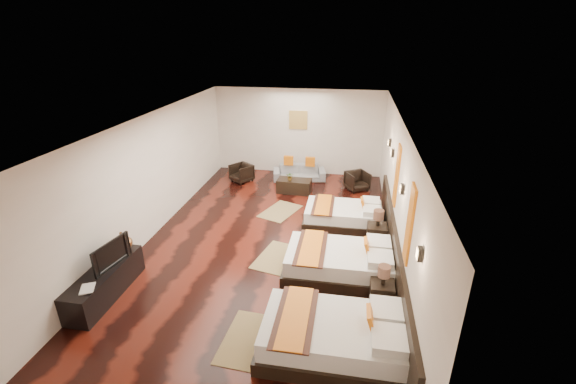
% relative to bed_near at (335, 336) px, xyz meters
% --- Properties ---
extents(floor, '(5.50, 9.50, 0.01)m').
position_rel_bed_near_xyz_m(floor, '(-1.70, 2.98, -0.29)').
color(floor, black).
rests_on(floor, ground).
extents(ceiling, '(5.50, 9.50, 0.01)m').
position_rel_bed_near_xyz_m(ceiling, '(-1.70, 2.98, 2.51)').
color(ceiling, white).
rests_on(ceiling, floor).
extents(back_wall, '(5.50, 0.01, 2.80)m').
position_rel_bed_near_xyz_m(back_wall, '(-1.70, 7.73, 1.11)').
color(back_wall, silver).
rests_on(back_wall, floor).
extents(left_wall, '(0.01, 9.50, 2.80)m').
position_rel_bed_near_xyz_m(left_wall, '(-4.45, 2.98, 1.11)').
color(left_wall, silver).
rests_on(left_wall, floor).
extents(right_wall, '(0.01, 9.50, 2.80)m').
position_rel_bed_near_xyz_m(right_wall, '(1.05, 2.98, 1.11)').
color(right_wall, silver).
rests_on(right_wall, floor).
extents(headboard_panel, '(0.08, 6.60, 0.90)m').
position_rel_bed_near_xyz_m(headboard_panel, '(1.01, 2.18, 0.16)').
color(headboard_panel, black).
rests_on(headboard_panel, floor).
extents(bed_near, '(2.21, 1.39, 0.84)m').
position_rel_bed_near_xyz_m(bed_near, '(0.00, 0.00, 0.00)').
color(bed_near, black).
rests_on(bed_near, floor).
extents(bed_mid, '(2.16, 1.36, 0.83)m').
position_rel_bed_near_xyz_m(bed_mid, '(-0.00, 2.01, -0.01)').
color(bed_mid, black).
rests_on(bed_mid, floor).
extents(bed_far, '(1.94, 1.22, 0.74)m').
position_rel_bed_near_xyz_m(bed_far, '(-0.00, 4.16, -0.04)').
color(bed_far, black).
rests_on(bed_far, floor).
extents(nightstand_a, '(0.41, 0.41, 0.81)m').
position_rel_bed_near_xyz_m(nightstand_a, '(0.75, 1.20, -0.00)').
color(nightstand_a, black).
rests_on(nightstand_a, floor).
extents(nightstand_b, '(0.44, 0.44, 0.86)m').
position_rel_bed_near_xyz_m(nightstand_b, '(0.75, 3.29, 0.01)').
color(nightstand_b, black).
rests_on(nightstand_b, floor).
extents(jute_mat_near, '(0.82, 1.24, 0.01)m').
position_rel_bed_near_xyz_m(jute_mat_near, '(-1.36, -0.00, -0.28)').
color(jute_mat_near, olive).
rests_on(jute_mat_near, floor).
extents(jute_mat_mid, '(1.01, 1.34, 0.01)m').
position_rel_bed_near_xyz_m(jute_mat_mid, '(-1.36, 2.38, -0.28)').
color(jute_mat_mid, olive).
rests_on(jute_mat_mid, floor).
extents(jute_mat_far, '(1.13, 1.39, 0.01)m').
position_rel_bed_near_xyz_m(jute_mat_far, '(-1.71, 4.61, -0.28)').
color(jute_mat_far, olive).
rests_on(jute_mat_far, floor).
extents(tv_console, '(0.50, 1.80, 0.55)m').
position_rel_bed_near_xyz_m(tv_console, '(-4.20, 0.63, -0.01)').
color(tv_console, black).
rests_on(tv_console, floor).
extents(tv, '(0.26, 0.87, 0.50)m').
position_rel_bed_near_xyz_m(tv, '(-4.15, 0.80, 0.51)').
color(tv, black).
rests_on(tv, tv_console).
extents(book, '(0.33, 0.36, 0.03)m').
position_rel_bed_near_xyz_m(book, '(-4.20, 0.03, 0.28)').
color(book, black).
rests_on(book, tv_console).
extents(figurine, '(0.38, 0.38, 0.38)m').
position_rel_bed_near_xyz_m(figurine, '(-4.20, 1.32, 0.45)').
color(figurine, brown).
rests_on(figurine, tv_console).
extents(sofa, '(1.74, 0.95, 0.48)m').
position_rel_bed_near_xyz_m(sofa, '(-1.55, 7.03, -0.05)').
color(sofa, gray).
rests_on(sofa, floor).
extents(armchair_left, '(0.85, 0.85, 0.56)m').
position_rel_bed_near_xyz_m(armchair_left, '(-3.35, 6.58, -0.01)').
color(armchair_left, black).
rests_on(armchair_left, floor).
extents(armchair_right, '(0.84, 0.85, 0.57)m').
position_rel_bed_near_xyz_m(armchair_right, '(0.30, 6.48, -0.00)').
color(armchair_right, black).
rests_on(armchair_right, floor).
extents(coffee_table, '(1.03, 0.55, 0.40)m').
position_rel_bed_near_xyz_m(coffee_table, '(-1.55, 5.98, -0.09)').
color(coffee_table, black).
rests_on(coffee_table, floor).
extents(table_plant, '(0.22, 0.19, 0.24)m').
position_rel_bed_near_xyz_m(table_plant, '(-1.67, 5.92, 0.23)').
color(table_plant, '#266020').
rests_on(table_plant, coffee_table).
extents(orange_panel_a, '(0.04, 0.40, 1.30)m').
position_rel_bed_near_xyz_m(orange_panel_a, '(1.03, 1.08, 1.41)').
color(orange_panel_a, '#D86014').
rests_on(orange_panel_a, right_wall).
extents(orange_panel_b, '(0.04, 0.40, 1.30)m').
position_rel_bed_near_xyz_m(orange_panel_b, '(1.03, 3.28, 1.41)').
color(orange_panel_b, '#D86014').
rests_on(orange_panel_b, right_wall).
extents(sconce_near, '(0.07, 0.12, 0.18)m').
position_rel_bed_near_xyz_m(sconce_near, '(1.01, -0.02, 1.56)').
color(sconce_near, black).
rests_on(sconce_near, right_wall).
extents(sconce_mid, '(0.07, 0.12, 0.18)m').
position_rel_bed_near_xyz_m(sconce_mid, '(1.01, 2.18, 1.56)').
color(sconce_mid, black).
rests_on(sconce_mid, right_wall).
extents(sconce_far, '(0.07, 0.12, 0.18)m').
position_rel_bed_near_xyz_m(sconce_far, '(1.01, 4.38, 1.56)').
color(sconce_far, black).
rests_on(sconce_far, right_wall).
extents(sconce_lounge, '(0.07, 0.12, 0.18)m').
position_rel_bed_near_xyz_m(sconce_lounge, '(1.01, 5.28, 1.56)').
color(sconce_lounge, black).
rests_on(sconce_lounge, right_wall).
extents(gold_artwork, '(0.60, 0.04, 0.60)m').
position_rel_bed_near_xyz_m(gold_artwork, '(-1.70, 7.71, 1.51)').
color(gold_artwork, '#AD873F').
rests_on(gold_artwork, back_wall).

